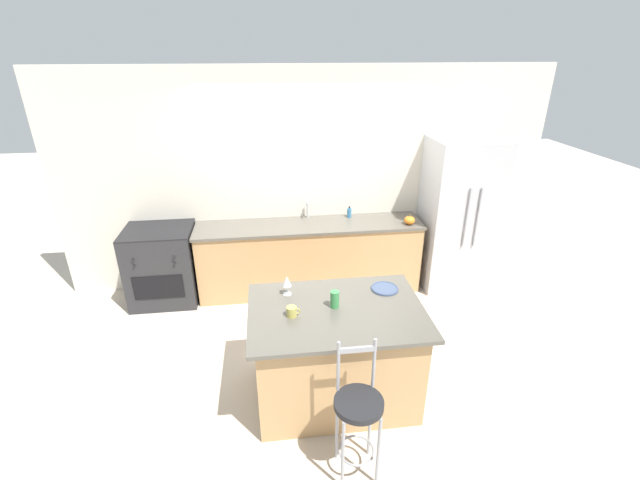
% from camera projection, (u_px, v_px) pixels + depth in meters
% --- Properties ---
extents(ground_plane, '(18.00, 18.00, 0.00)m').
position_uv_depth(ground_plane, '(313.00, 301.00, 5.28)').
color(ground_plane, beige).
extents(wall_back, '(6.00, 0.07, 2.70)m').
position_uv_depth(wall_back, '(306.00, 181.00, 5.30)').
color(wall_back, beige).
rests_on(wall_back, ground_plane).
extents(back_counter, '(2.77, 0.63, 0.90)m').
position_uv_depth(back_counter, '(310.00, 256.00, 5.41)').
color(back_counter, tan).
rests_on(back_counter, ground_plane).
extents(sink_faucet, '(0.02, 0.13, 0.22)m').
position_uv_depth(sink_faucet, '(308.00, 208.00, 5.33)').
color(sink_faucet, '#ADAFB5').
rests_on(sink_faucet, back_counter).
extents(kitchen_island, '(1.45, 1.01, 0.91)m').
position_uv_depth(kitchen_island, '(336.00, 353.00, 3.69)').
color(kitchen_island, tan).
rests_on(kitchen_island, ground_plane).
extents(refrigerator, '(0.84, 0.71, 1.90)m').
position_uv_depth(refrigerator, '(458.00, 215.00, 5.36)').
color(refrigerator, '#BCBCC1').
rests_on(refrigerator, ground_plane).
extents(oven_range, '(0.78, 0.66, 0.94)m').
position_uv_depth(oven_range, '(163.00, 265.00, 5.15)').
color(oven_range, '#28282B').
rests_on(oven_range, ground_plane).
extents(bar_stool_near, '(0.35, 0.35, 1.09)m').
position_uv_depth(bar_stool_near, '(358.00, 414.00, 2.97)').
color(bar_stool_near, '#99999E').
rests_on(bar_stool_near, ground_plane).
extents(dinner_plate, '(0.24, 0.24, 0.02)m').
position_uv_depth(dinner_plate, '(385.00, 288.00, 3.80)').
color(dinner_plate, '#425170').
rests_on(dinner_plate, kitchen_island).
extents(wine_glass, '(0.08, 0.08, 0.18)m').
position_uv_depth(wine_glass, '(287.00, 282.00, 3.67)').
color(wine_glass, white).
rests_on(wine_glass, kitchen_island).
extents(coffee_mug, '(0.11, 0.08, 0.09)m').
position_uv_depth(coffee_mug, '(292.00, 312.00, 3.41)').
color(coffee_mug, '#C1B251').
rests_on(coffee_mug, kitchen_island).
extents(tumbler_cup, '(0.07, 0.07, 0.15)m').
position_uv_depth(tumbler_cup, '(335.00, 299.00, 3.51)').
color(tumbler_cup, '#3D934C').
rests_on(tumbler_cup, kitchen_island).
extents(pumpkin_decoration, '(0.13, 0.13, 0.13)m').
position_uv_depth(pumpkin_decoration, '(409.00, 220.00, 5.18)').
color(pumpkin_decoration, orange).
rests_on(pumpkin_decoration, back_counter).
extents(soap_bottle, '(0.05, 0.05, 0.14)m').
position_uv_depth(soap_bottle, '(349.00, 213.00, 5.39)').
color(soap_bottle, teal).
rests_on(soap_bottle, back_counter).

